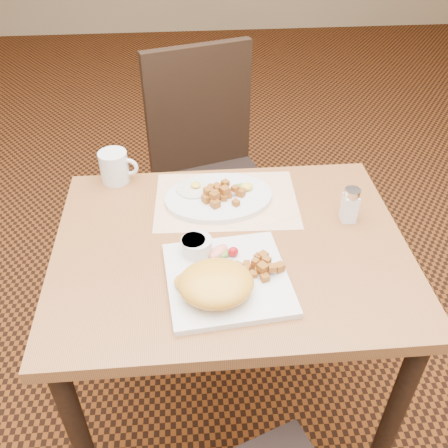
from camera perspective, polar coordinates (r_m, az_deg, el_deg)
ground at (r=1.86m, az=0.56°, el=-19.94°), size 8.00×8.00×0.00m
table at (r=1.35m, az=0.72°, el=-5.79°), size 0.90×0.70×0.75m
chair_far at (r=1.98m, az=-1.65°, el=6.90°), size 0.53×0.53×0.97m
placemat at (r=1.42m, az=0.25°, el=2.71°), size 0.41×0.30×0.00m
plate_square at (r=1.17m, az=0.40°, el=-6.29°), size 0.31×0.31×0.02m
plate_oval at (r=1.41m, az=-0.61°, el=3.05°), size 0.33×0.25×0.02m
hollandaise_mound at (r=1.11m, az=-1.02°, el=-6.84°), size 0.18×0.15×0.06m
ramekin at (r=1.22m, az=-3.15°, el=-2.45°), size 0.08×0.07×0.04m
garnish_sq at (r=1.21m, az=-0.10°, el=-3.19°), size 0.08×0.06×0.03m
fried_egg at (r=1.43m, az=-3.45°, el=4.12°), size 0.10×0.10×0.02m
garnish_ov at (r=1.43m, az=2.40°, el=4.29°), size 0.05×0.04×0.02m
salt_shaker at (r=1.36m, az=14.20°, el=2.17°), size 0.04×0.04×0.10m
coffee_mug at (r=1.51m, az=-12.36°, el=6.41°), size 0.11×0.08×0.10m
home_fries_sq at (r=1.18m, az=4.03°, el=-4.82°), size 0.12×0.10×0.03m
home_fries_ov at (r=1.39m, az=-0.49°, el=3.52°), size 0.13×0.11×0.04m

